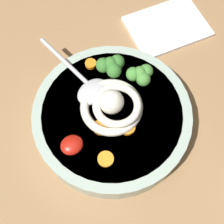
% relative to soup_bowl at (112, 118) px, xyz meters
% --- Properties ---
extents(table_slab, '(1.24, 1.24, 0.04)m').
position_rel_soup_bowl_xyz_m(table_slab, '(-0.03, 0.01, -0.05)').
color(table_slab, '#936D47').
rests_on(table_slab, ground).
extents(soup_bowl, '(0.28, 0.28, 0.05)m').
position_rel_soup_bowl_xyz_m(soup_bowl, '(0.00, 0.00, 0.00)').
color(soup_bowl, '#9EB2A3').
rests_on(soup_bowl, table_slab).
extents(noodle_pile, '(0.12, 0.12, 0.05)m').
position_rel_soup_bowl_xyz_m(noodle_pile, '(0.00, 0.00, 0.04)').
color(noodle_pile, silver).
rests_on(noodle_pile, soup_bowl).
extents(soup_spoon, '(0.08, 0.17, 0.02)m').
position_rel_soup_bowl_xyz_m(soup_spoon, '(-0.02, 0.06, 0.03)').
color(soup_spoon, '#B7B7BC').
rests_on(soup_spoon, soup_bowl).
extents(chili_sauce_dollop, '(0.04, 0.03, 0.02)m').
position_rel_soup_bowl_xyz_m(chili_sauce_dollop, '(-0.09, -0.03, 0.03)').
color(chili_sauce_dollop, '#B2190F').
rests_on(chili_sauce_dollop, soup_bowl).
extents(broccoli_floret_left, '(0.05, 0.04, 0.04)m').
position_rel_soup_bowl_xyz_m(broccoli_floret_left, '(0.07, 0.03, 0.05)').
color(broccoli_floret_left, '#7A9E60').
rests_on(broccoli_floret_left, soup_bowl).
extents(broccoli_floret_rear, '(0.05, 0.04, 0.04)m').
position_rel_soup_bowl_xyz_m(broccoli_floret_rear, '(0.03, 0.07, 0.05)').
color(broccoli_floret_rear, '#7A9E60').
rests_on(broccoli_floret_rear, soup_bowl).
extents(carrot_slice_extra_b, '(0.02, 0.02, 0.01)m').
position_rel_soup_bowl_xyz_m(carrot_slice_extra_b, '(0.01, 0.10, 0.03)').
color(carrot_slice_extra_b, orange).
rests_on(carrot_slice_extra_b, soup_bowl).
extents(carrot_slice_front, '(0.03, 0.03, 0.01)m').
position_rel_soup_bowl_xyz_m(carrot_slice_front, '(-0.03, -0.02, 0.03)').
color(carrot_slice_front, orange).
rests_on(carrot_slice_front, soup_bowl).
extents(carrot_slice_beside_chili, '(0.03, 0.03, 0.01)m').
position_rel_soup_bowl_xyz_m(carrot_slice_beside_chili, '(0.01, -0.04, 0.03)').
color(carrot_slice_beside_chili, orange).
rests_on(carrot_slice_beside_chili, soup_bowl).
extents(carrot_slice_center, '(0.03, 0.03, 0.01)m').
position_rel_soup_bowl_xyz_m(carrot_slice_center, '(-0.05, -0.07, 0.03)').
color(carrot_slice_center, orange).
rests_on(carrot_slice_center, soup_bowl).
extents(folded_napkin, '(0.17, 0.13, 0.01)m').
position_rel_soup_bowl_xyz_m(folded_napkin, '(0.21, 0.14, -0.02)').
color(folded_napkin, white).
rests_on(folded_napkin, table_slab).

